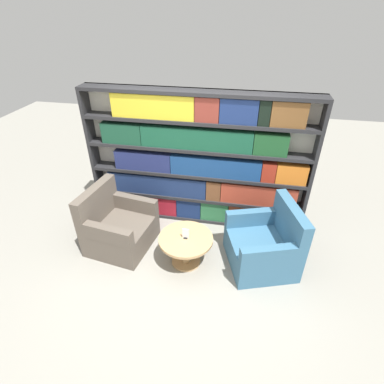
% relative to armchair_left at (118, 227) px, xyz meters
% --- Properties ---
extents(ground_plane, '(14.00, 14.00, 0.00)m').
position_rel_armchair_left_xyz_m(ground_plane, '(1.03, -0.39, -0.31)').
color(ground_plane, gray).
extents(bookshelf, '(3.41, 0.30, 2.13)m').
position_rel_armchair_left_xyz_m(bookshelf, '(1.07, 0.88, 0.73)').
color(bookshelf, silver).
rests_on(bookshelf, ground_plane).
extents(armchair_left, '(0.97, 0.99, 0.93)m').
position_rel_armchair_left_xyz_m(armchair_left, '(0.00, 0.00, 0.00)').
color(armchair_left, brown).
rests_on(armchair_left, ground_plane).
extents(armchair_right, '(1.08, 1.10, 0.93)m').
position_rel_armchair_left_xyz_m(armchair_right, '(2.14, 0.01, 0.00)').
color(armchair_right, '#386684').
rests_on(armchair_right, ground_plane).
extents(coffee_table, '(0.74, 0.74, 0.45)m').
position_rel_armchair_left_xyz_m(coffee_table, '(1.07, -0.19, 0.01)').
color(coffee_table, tan).
rests_on(coffee_table, ground_plane).
extents(table_sign, '(0.09, 0.06, 0.15)m').
position_rel_armchair_left_xyz_m(table_sign, '(1.07, -0.19, 0.20)').
color(table_sign, black).
rests_on(table_sign, coffee_table).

